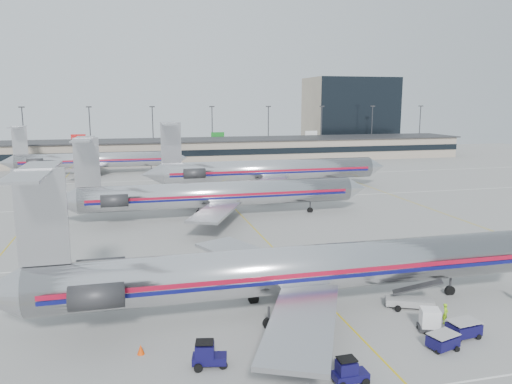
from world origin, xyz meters
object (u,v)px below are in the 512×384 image
object	(u,v)px
jet_second_row	(214,194)
belt_loader	(411,300)
uld_container	(430,320)
tug_center	(349,372)
jet_foreground	(286,269)

from	to	relation	value
jet_second_row	belt_loader	xyz separation A→B (m)	(10.47, -35.65, -2.86)
jet_second_row	uld_container	world-z (taller)	jet_second_row
tug_center	belt_loader	xyz separation A→B (m)	(9.72, 9.28, -0.13)
uld_container	belt_loader	bearing A→B (deg)	97.47
uld_container	belt_loader	xyz separation A→B (m)	(0.93, 4.15, -0.21)
jet_second_row	uld_container	bearing A→B (deg)	-76.52
tug_center	belt_loader	distance (m)	13.43
jet_foreground	uld_container	size ratio (longest dim) A/B	24.16
jet_foreground	tug_center	size ratio (longest dim) A/B	22.40
jet_second_row	belt_loader	world-z (taller)	jet_second_row
uld_container	jet_second_row	bearing A→B (deg)	123.52
jet_second_row	tug_center	xyz separation A→B (m)	(0.75, -44.93, -2.73)
jet_foreground	tug_center	distance (m)	11.25
belt_loader	jet_foreground	bearing A→B (deg)	-164.82
jet_foreground	uld_container	world-z (taller)	jet_foreground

